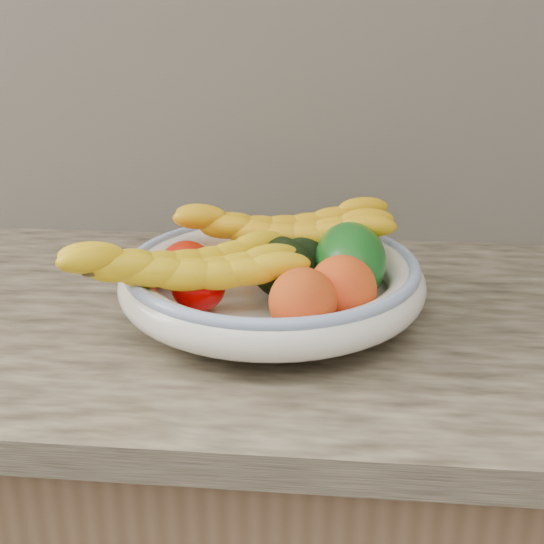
{
  "coord_description": "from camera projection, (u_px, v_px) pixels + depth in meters",
  "views": [
    {
      "loc": [
        0.09,
        0.77,
        1.31
      ],
      "look_at": [
        0.0,
        1.66,
        0.96
      ],
      "focal_mm": 50.0,
      "sensor_mm": 36.0,
      "label": 1
    }
  ],
  "objects": [
    {
      "name": "fruit_bowl",
      "position": [
        272.0,
        280.0,
        0.97
      ],
      "size": [
        0.39,
        0.39,
        0.08
      ],
      "color": "white",
      "rests_on": "kitchen_counter"
    },
    {
      "name": "clementine_back_left",
      "position": [
        257.0,
        250.0,
        1.06
      ],
      "size": [
        0.07,
        0.07,
        0.05
      ],
      "primitive_type": "ellipsoid",
      "rotation": [
        0.0,
        0.0,
        0.41
      ],
      "color": "#EE6505",
      "rests_on": "fruit_bowl"
    },
    {
      "name": "clementine_back_right",
      "position": [
        296.0,
        253.0,
        1.05
      ],
      "size": [
        0.05,
        0.05,
        0.04
      ],
      "primitive_type": "ellipsoid",
      "rotation": [
        0.0,
        0.0,
        0.15
      ],
      "color": "#E16004",
      "rests_on": "fruit_bowl"
    },
    {
      "name": "clementine_back_mid",
      "position": [
        270.0,
        259.0,
        1.02
      ],
      "size": [
        0.06,
        0.06,
        0.05
      ],
      "primitive_type": "ellipsoid",
      "rotation": [
        0.0,
        0.0,
        -0.03
      ],
      "color": "#E75304",
      "rests_on": "fruit_bowl"
    },
    {
      "name": "tomato_left",
      "position": [
        187.0,
        265.0,
        0.98
      ],
      "size": [
        0.08,
        0.08,
        0.06
      ],
      "primitive_type": "ellipsoid",
      "rotation": [
        0.0,
        0.0,
        -0.21
      ],
      "color": "#BC1707",
      "rests_on": "fruit_bowl"
    },
    {
      "name": "tomato_near_left",
      "position": [
        198.0,
        287.0,
        0.91
      ],
      "size": [
        0.08,
        0.08,
        0.06
      ],
      "primitive_type": "ellipsoid",
      "rotation": [
        0.0,
        0.0,
        0.18
      ],
      "color": "#B50000",
      "rests_on": "fruit_bowl"
    },
    {
      "name": "avocado_center",
      "position": [
        283.0,
        268.0,
        0.97
      ],
      "size": [
        0.13,
        0.14,
        0.08
      ],
      "primitive_type": "ellipsoid",
      "rotation": [
        0.0,
        0.0,
        0.58
      ],
      "color": "black",
      "rests_on": "fruit_bowl"
    },
    {
      "name": "avocado_right",
      "position": [
        305.0,
        259.0,
        0.99
      ],
      "size": [
        0.09,
        0.11,
        0.07
      ],
      "primitive_type": "ellipsoid",
      "rotation": [
        0.0,
        0.0,
        -0.24
      ],
      "color": "black",
      "rests_on": "fruit_bowl"
    },
    {
      "name": "green_mango",
      "position": [
        350.0,
        261.0,
        0.95
      ],
      "size": [
        0.14,
        0.15,
        0.12
      ],
      "primitive_type": "ellipsoid",
      "rotation": [
        0.0,
        0.31,
        0.19
      ],
      "color": "#0F5014",
      "rests_on": "fruit_bowl"
    },
    {
      "name": "peach_front",
      "position": [
        303.0,
        302.0,
        0.86
      ],
      "size": [
        0.08,
        0.08,
        0.08
      ],
      "primitive_type": "ellipsoid",
      "rotation": [
        0.0,
        0.0,
        0.06
      ],
      "color": "orange",
      "rests_on": "fruit_bowl"
    },
    {
      "name": "peach_right",
      "position": [
        342.0,
        290.0,
        0.89
      ],
      "size": [
        0.1,
        0.1,
        0.08
      ],
      "primitive_type": "ellipsoid",
      "rotation": [
        0.0,
        0.0,
        -0.33
      ],
      "color": "orange",
      "rests_on": "fruit_bowl"
    },
    {
      "name": "banana_bunch_back",
      "position": [
        283.0,
        235.0,
        1.01
      ],
      "size": [
        0.32,
        0.14,
        0.09
      ],
      "primitive_type": null,
      "rotation": [
        0.0,
        0.0,
        0.08
      ],
      "color": "yellow",
      "rests_on": "fruit_bowl"
    },
    {
      "name": "banana_bunch_front",
      "position": [
        184.0,
        273.0,
        0.9
      ],
      "size": [
        0.33,
        0.23,
        0.08
      ],
      "primitive_type": null,
      "rotation": [
        0.0,
        0.0,
        0.42
      ],
      "color": "yellow",
      "rests_on": "fruit_bowl"
    }
  ]
}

